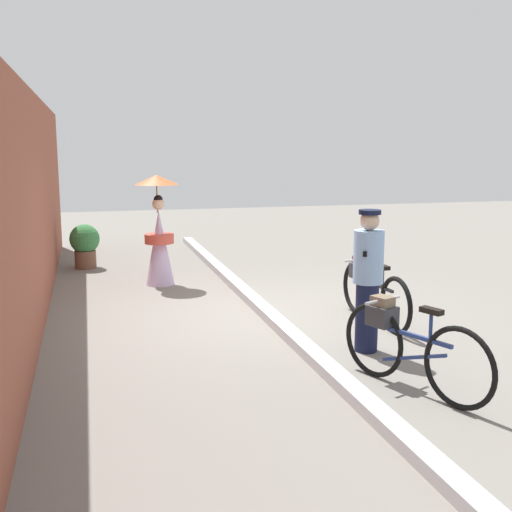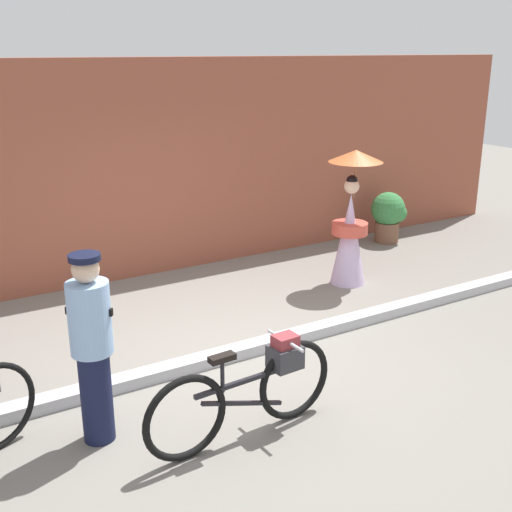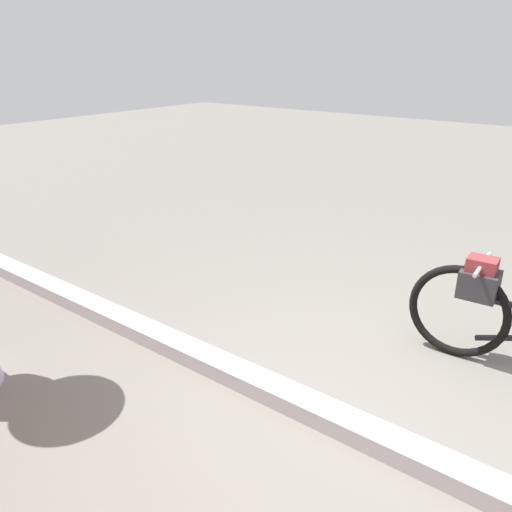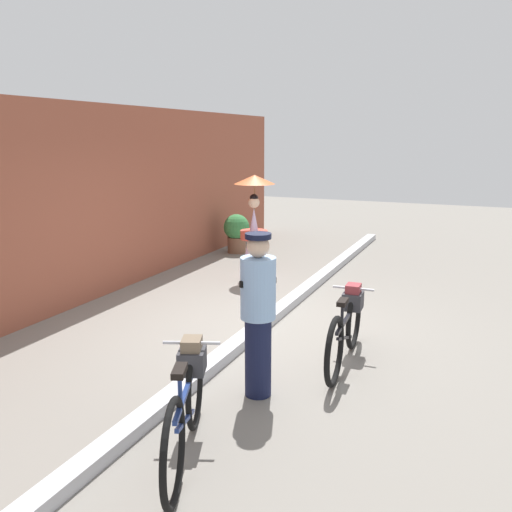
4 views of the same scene
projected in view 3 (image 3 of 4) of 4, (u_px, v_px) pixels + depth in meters
The scene contains 2 objects.
ground_plane at pixel (350, 434), 3.12m from camera, with size 30.00×30.00×0.00m, color gray.
sidewalk_curb at pixel (351, 426), 3.09m from camera, with size 14.00×0.20×0.12m, color #B2B2B7.
Camera 3 is at (-1.04, 2.32, 2.18)m, focal length 35.90 mm.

